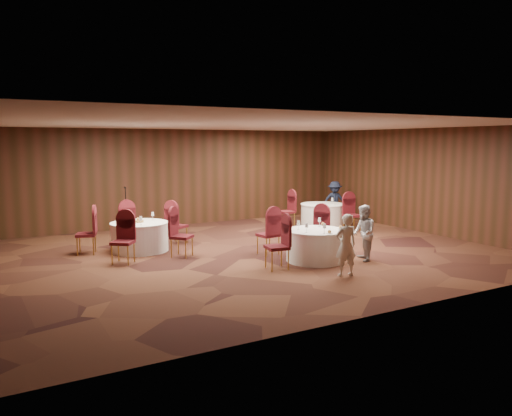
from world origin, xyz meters
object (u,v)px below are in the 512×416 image
table_main (315,245)px  mic_stand (126,223)px  table_right (323,215)px  man_c (335,201)px  woman_a (346,245)px  woman_b (364,233)px  table_left (140,236)px

table_main → mic_stand: mic_stand is taller
table_right → mic_stand: 6.35m
table_right → man_c: size_ratio=1.06×
table_right → table_main: bearing=-128.7°
table_right → man_c: 1.34m
table_right → mic_stand: mic_stand is taller
table_right → woman_a: bearing=-122.5°
woman_b → man_c: 6.12m
woman_a → woman_b: size_ratio=0.99×
table_left → table_right: 6.49m
table_right → woman_a: woman_a is taller
table_right → woman_b: woman_b is taller
mic_stand → woman_a: bearing=-66.5°
woman_a → mic_stand: bearing=-55.9°
table_right → woman_a: size_ratio=1.13×
woman_b → table_main: bearing=-92.3°
mic_stand → man_c: bearing=-3.6°
table_main → woman_a: woman_a is taller
mic_stand → man_c: (7.31, -0.46, 0.28)m
table_right → woman_a: 6.32m
man_c → woman_b: bearing=-94.0°
mic_stand → man_c: mic_stand is taller
mic_stand → table_right: bearing=-10.9°
table_left → mic_stand: 2.07m
woman_b → man_c: man_c is taller
table_main → woman_b: 1.16m
table_left → woman_a: (3.05, -4.47, 0.28)m
table_right → woman_b: (-2.16, -4.46, 0.28)m
table_left → mic_stand: mic_stand is taller
mic_stand → woman_a: size_ratio=1.13×
table_left → woman_b: 5.60m
table_left → woman_b: (4.28, -3.61, 0.28)m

